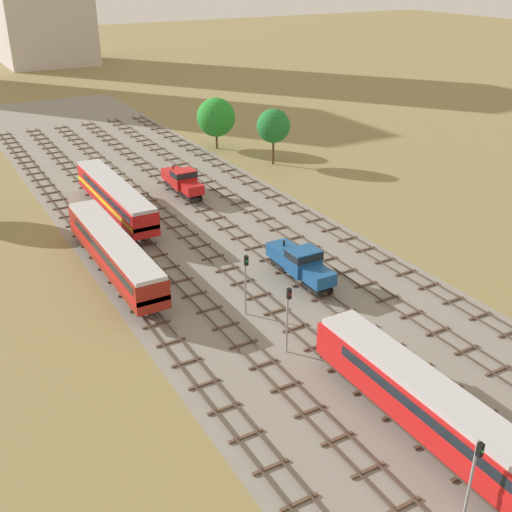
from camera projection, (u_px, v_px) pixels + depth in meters
The scene contains 18 objects.
ground_plane at pixel (246, 262), 60.86m from camera, with size 480.00×480.00×0.00m, color olive.
ballast_bed at pixel (246, 262), 60.85m from camera, with size 27.74×176.00×0.01m, color gray.
track_far_left at pixel (126, 286), 56.28m from camera, with size 2.40×126.00×0.29m.
track_left at pixel (174, 274), 58.40m from camera, with size 2.40×126.00×0.29m.
track_centre_left at pixel (220, 263), 60.52m from camera, with size 2.40×126.00×0.29m.
track_centre at pixel (262, 252), 62.64m from camera, with size 2.40×126.00×0.29m.
track_centre_right at pixel (302, 243), 64.76m from camera, with size 2.40×126.00×0.29m.
track_right at pixel (339, 233), 66.88m from camera, with size 2.40×126.00×0.29m.
diesel_railcar_centre_left_near at pixel (437, 411), 36.93m from camera, with size 2.96×20.50×3.80m.
shunter_loco_centre_mid at pixel (301, 262), 56.38m from camera, with size 2.74×8.46×3.10m.
diesel_railcar_far_left_midfar at pixel (114, 250), 57.25m from camera, with size 2.96×20.50×3.80m.
diesel_railcar_left_far at pixel (115, 195), 70.47m from camera, with size 2.96×20.50×3.80m.
shunter_loco_centre_farther at pixel (183, 180), 77.14m from camera, with size 2.74×8.46×3.10m.
signal_post_nearest at pixel (246, 277), 50.50m from camera, with size 0.28×0.47×5.53m.
signal_post_near at pixel (288, 312), 45.49m from camera, with size 0.28×0.47×5.59m.
signal_post_mid at pixel (474, 470), 31.71m from camera, with size 0.28×0.47×5.26m.
lineside_tree_0 at pixel (216, 117), 95.13m from camera, with size 5.87×5.87×7.79m.
lineside_tree_1 at pixel (273, 126), 87.49m from camera, with size 4.73×4.73×7.89m.
Camera 1 is at (-26.22, 8.07, 26.84)m, focal length 43.86 mm.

